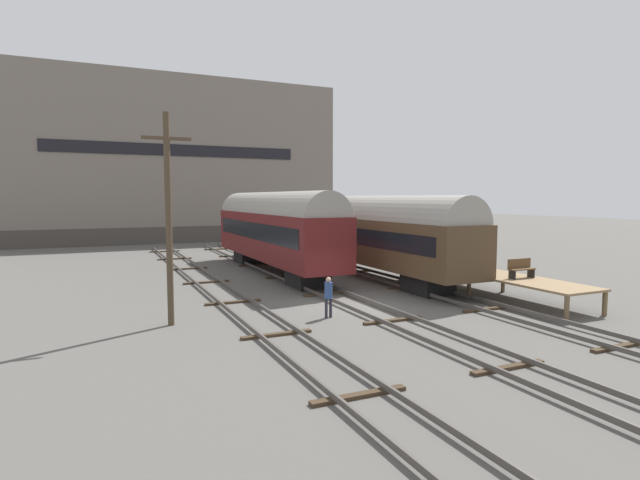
{
  "coord_description": "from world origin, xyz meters",
  "views": [
    {
      "loc": [
        -10.65,
        -19.38,
        4.89
      ],
      "look_at": [
        2.43,
        9.26,
        2.2
      ],
      "focal_mm": 28.0,
      "sensor_mm": 36.0,
      "label": 1
    }
  ],
  "objects_px": {
    "train_car_brown": "(368,231)",
    "person_worker": "(328,293)",
    "bench": "(521,268)",
    "train_car_maroon": "(274,227)",
    "utility_pole": "(169,216)"
  },
  "relations": [
    {
      "from": "train_car_maroon",
      "to": "utility_pole",
      "type": "xyz_separation_m",
      "value": [
        -8.04,
        -11.05,
        1.19
      ]
    },
    {
      "from": "train_car_maroon",
      "to": "person_worker",
      "type": "height_order",
      "value": "train_car_maroon"
    },
    {
      "from": "train_car_maroon",
      "to": "person_worker",
      "type": "bearing_deg",
      "value": -99.25
    },
    {
      "from": "bench",
      "to": "utility_pole",
      "type": "distance_m",
      "value": 15.99
    },
    {
      "from": "train_car_brown",
      "to": "train_car_maroon",
      "type": "bearing_deg",
      "value": 142.08
    },
    {
      "from": "train_car_maroon",
      "to": "utility_pole",
      "type": "bearing_deg",
      "value": -126.05
    },
    {
      "from": "train_car_brown",
      "to": "person_worker",
      "type": "xyz_separation_m",
      "value": [
        -6.9,
        -8.71,
        -1.84
      ]
    },
    {
      "from": "train_car_brown",
      "to": "utility_pole",
      "type": "bearing_deg",
      "value": -150.63
    },
    {
      "from": "train_car_brown",
      "to": "bench",
      "type": "distance_m",
      "value": 10.02
    },
    {
      "from": "bench",
      "to": "train_car_brown",
      "type": "bearing_deg",
      "value": 105.84
    },
    {
      "from": "bench",
      "to": "person_worker",
      "type": "height_order",
      "value": "bench"
    },
    {
      "from": "person_worker",
      "to": "train_car_brown",
      "type": "bearing_deg",
      "value": 51.63
    },
    {
      "from": "bench",
      "to": "person_worker",
      "type": "xyz_separation_m",
      "value": [
        -9.61,
        0.85,
        -0.59
      ]
    },
    {
      "from": "train_car_brown",
      "to": "bench",
      "type": "relative_size",
      "value": 13.31
    },
    {
      "from": "train_car_brown",
      "to": "person_worker",
      "type": "distance_m",
      "value": 11.26
    }
  ]
}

